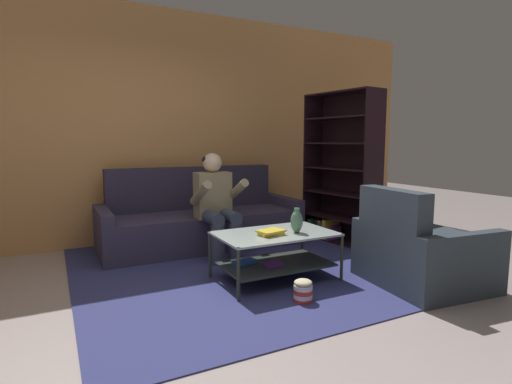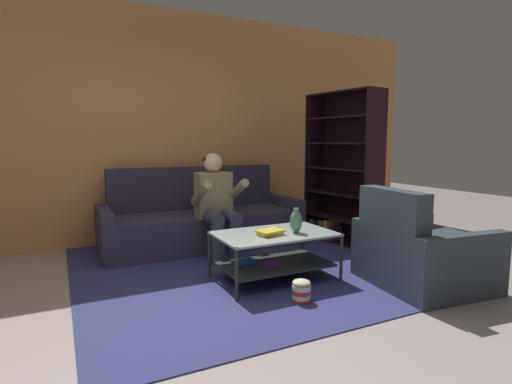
{
  "view_description": "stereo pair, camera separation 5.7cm",
  "coord_description": "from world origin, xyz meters",
  "px_view_note": "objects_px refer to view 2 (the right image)",
  "views": [
    {
      "loc": [
        -0.96,
        -2.66,
        1.26
      ],
      "look_at": [
        0.85,
        0.85,
        0.76
      ],
      "focal_mm": 28.0,
      "sensor_mm": 36.0,
      "label": 1
    },
    {
      "loc": [
        -0.91,
        -2.68,
        1.26
      ],
      "look_at": [
        0.85,
        0.85,
        0.76
      ],
      "focal_mm": 28.0,
      "sensor_mm": 36.0,
      "label": 2
    }
  ],
  "objects_px": {
    "person_seated_center": "(217,201)",
    "vase": "(296,221)",
    "bookshelf": "(342,177)",
    "coffee_table": "(273,249)",
    "couch": "(202,221)",
    "popcorn_tub": "(301,291)",
    "armchair": "(421,254)",
    "book_stack": "(270,232)"
  },
  "relations": [
    {
      "from": "couch",
      "to": "popcorn_tub",
      "type": "bearing_deg",
      "value": -86.19
    },
    {
      "from": "person_seated_center",
      "to": "vase",
      "type": "bearing_deg",
      "value": -70.22
    },
    {
      "from": "person_seated_center",
      "to": "coffee_table",
      "type": "xyz_separation_m",
      "value": [
        0.18,
        -0.93,
        -0.33
      ]
    },
    {
      "from": "person_seated_center",
      "to": "couch",
      "type": "bearing_deg",
      "value": 90.0
    },
    {
      "from": "popcorn_tub",
      "to": "person_seated_center",
      "type": "bearing_deg",
      "value": 95.17
    },
    {
      "from": "couch",
      "to": "popcorn_tub",
      "type": "xyz_separation_m",
      "value": [
        0.13,
        -2.02,
        -0.21
      ]
    },
    {
      "from": "armchair",
      "to": "coffee_table",
      "type": "bearing_deg",
      "value": 147.91
    },
    {
      "from": "couch",
      "to": "coffee_table",
      "type": "xyz_separation_m",
      "value": [
        0.18,
        -1.47,
        -0.01
      ]
    },
    {
      "from": "couch",
      "to": "bookshelf",
      "type": "height_order",
      "value": "bookshelf"
    },
    {
      "from": "person_seated_center",
      "to": "armchair",
      "type": "relative_size",
      "value": 1.1
    },
    {
      "from": "person_seated_center",
      "to": "book_stack",
      "type": "relative_size",
      "value": 4.4
    },
    {
      "from": "vase",
      "to": "bookshelf",
      "type": "relative_size",
      "value": 0.12
    },
    {
      "from": "couch",
      "to": "book_stack",
      "type": "height_order",
      "value": "couch"
    },
    {
      "from": "book_stack",
      "to": "armchair",
      "type": "distance_m",
      "value": 1.33
    },
    {
      "from": "person_seated_center",
      "to": "popcorn_tub",
      "type": "distance_m",
      "value": 1.58
    },
    {
      "from": "coffee_table",
      "to": "armchair",
      "type": "relative_size",
      "value": 1.02
    },
    {
      "from": "bookshelf",
      "to": "person_seated_center",
      "type": "bearing_deg",
      "value": 179.02
    },
    {
      "from": "book_stack",
      "to": "popcorn_tub",
      "type": "xyz_separation_m",
      "value": [
        0.02,
        -0.48,
        -0.37
      ]
    },
    {
      "from": "coffee_table",
      "to": "vase",
      "type": "distance_m",
      "value": 0.32
    },
    {
      "from": "couch",
      "to": "person_seated_center",
      "type": "relative_size",
      "value": 2.07
    },
    {
      "from": "armchair",
      "to": "book_stack",
      "type": "bearing_deg",
      "value": 151.93
    },
    {
      "from": "coffee_table",
      "to": "vase",
      "type": "relative_size",
      "value": 4.66
    },
    {
      "from": "vase",
      "to": "popcorn_tub",
      "type": "distance_m",
      "value": 0.69
    },
    {
      "from": "popcorn_tub",
      "to": "armchair",
      "type": "bearing_deg",
      "value": -6.88
    },
    {
      "from": "coffee_table",
      "to": "armchair",
      "type": "xyz_separation_m",
      "value": [
        1.1,
        -0.69,
        -0.01
      ]
    },
    {
      "from": "vase",
      "to": "bookshelf",
      "type": "distance_m",
      "value": 1.66
    },
    {
      "from": "person_seated_center",
      "to": "armchair",
      "type": "bearing_deg",
      "value": -51.69
    },
    {
      "from": "coffee_table",
      "to": "couch",
      "type": "bearing_deg",
      "value": 97.16
    },
    {
      "from": "coffee_table",
      "to": "vase",
      "type": "bearing_deg",
      "value": -25.77
    },
    {
      "from": "person_seated_center",
      "to": "popcorn_tub",
      "type": "bearing_deg",
      "value": -84.83
    },
    {
      "from": "coffee_table",
      "to": "book_stack",
      "type": "distance_m",
      "value": 0.2
    },
    {
      "from": "person_seated_center",
      "to": "vase",
      "type": "xyz_separation_m",
      "value": [
        0.37,
        -1.02,
        -0.07
      ]
    },
    {
      "from": "book_stack",
      "to": "popcorn_tub",
      "type": "bearing_deg",
      "value": -87.69
    },
    {
      "from": "couch",
      "to": "armchair",
      "type": "distance_m",
      "value": 2.51
    },
    {
      "from": "person_seated_center",
      "to": "armchair",
      "type": "xyz_separation_m",
      "value": [
        1.28,
        -1.62,
        -0.34
      ]
    },
    {
      "from": "person_seated_center",
      "to": "armchair",
      "type": "height_order",
      "value": "person_seated_center"
    },
    {
      "from": "vase",
      "to": "popcorn_tub",
      "type": "relative_size",
      "value": 1.21
    },
    {
      "from": "vase",
      "to": "book_stack",
      "type": "bearing_deg",
      "value": 174.81
    },
    {
      "from": "armchair",
      "to": "popcorn_tub",
      "type": "distance_m",
      "value": 1.17
    },
    {
      "from": "couch",
      "to": "vase",
      "type": "bearing_deg",
      "value": -76.72
    },
    {
      "from": "bookshelf",
      "to": "coffee_table",
      "type": "bearing_deg",
      "value": -148.72
    },
    {
      "from": "vase",
      "to": "person_seated_center",
      "type": "bearing_deg",
      "value": 109.78
    }
  ]
}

